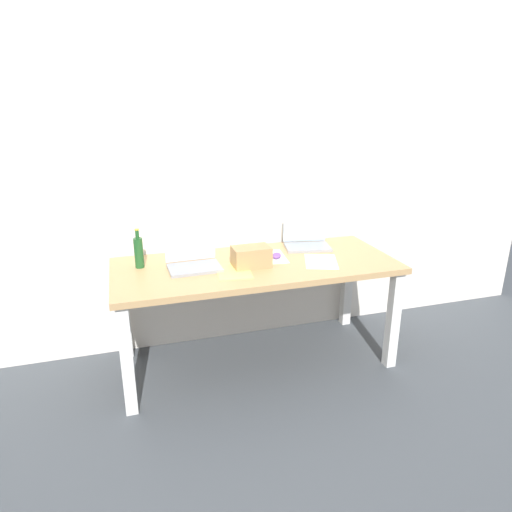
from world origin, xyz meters
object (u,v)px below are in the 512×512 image
(desk, at_px, (256,276))
(computer_mouse, at_px, (277,256))
(laptop_left, at_px, (193,260))
(cardboard_box, at_px, (251,257))
(beer_bottle, at_px, (139,252))
(laptop_right, at_px, (307,241))

(desk, xyz_separation_m, computer_mouse, (0.17, 0.06, 0.11))
(laptop_left, height_order, cardboard_box, laptop_left)
(laptop_left, relative_size, beer_bottle, 1.31)
(cardboard_box, bearing_deg, laptop_left, 166.10)
(cardboard_box, bearing_deg, beer_bottle, 164.78)
(laptop_left, xyz_separation_m, computer_mouse, (0.58, 0.02, -0.03))
(laptop_left, height_order, beer_bottle, beer_bottle)
(computer_mouse, bearing_deg, laptop_left, -152.93)
(desk, height_order, beer_bottle, beer_bottle)
(laptop_left, distance_m, computer_mouse, 0.58)
(laptop_right, distance_m, cardboard_box, 0.58)
(laptop_right, height_order, cardboard_box, laptop_right)
(desk, relative_size, computer_mouse, 18.79)
(laptop_right, height_order, beer_bottle, beer_bottle)
(beer_bottle, distance_m, cardboard_box, 0.73)
(cardboard_box, bearing_deg, computer_mouse, 26.52)
(desk, xyz_separation_m, laptop_left, (-0.41, 0.04, 0.14))
(computer_mouse, distance_m, cardboard_box, 0.24)
(beer_bottle, bearing_deg, cardboard_box, -15.22)
(computer_mouse, bearing_deg, cardboard_box, -127.97)
(cardboard_box, bearing_deg, laptop_right, 28.79)
(laptop_right, xyz_separation_m, computer_mouse, (-0.30, -0.17, -0.03))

